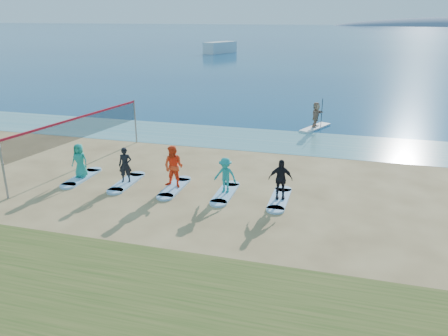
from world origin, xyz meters
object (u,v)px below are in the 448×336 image
(student_1, at_px, (125,165))
(surfboard_3, at_px, (225,193))
(surfboard_2, at_px, (174,188))
(surfboard_4, at_px, (279,199))
(boat_offshore_a, at_px, (220,53))
(student_3, at_px, (225,175))
(student_2, at_px, (174,167))
(volleyball_net, at_px, (80,128))
(student_0, at_px, (80,160))
(paddleboard, at_px, (315,128))
(paddleboarder, at_px, (316,115))
(surfboard_1, at_px, (127,182))
(surfboard_0, at_px, (82,178))
(student_4, at_px, (280,179))

(student_1, distance_m, surfboard_3, 4.62)
(surfboard_2, relative_size, surfboard_4, 1.00)
(boat_offshore_a, height_order, surfboard_3, boat_offshore_a)
(student_3, relative_size, surfboard_4, 0.68)
(student_3, bearing_deg, student_2, -172.47)
(volleyball_net, height_order, student_0, volleyball_net)
(paddleboard, bearing_deg, volleyball_net, -110.62)
(paddleboarder, distance_m, surfboard_1, 14.29)
(surfboard_0, xyz_separation_m, student_0, (0.00, 0.00, 0.82))
(surfboard_1, xyz_separation_m, student_4, (6.82, 0.00, 0.86))
(surfboard_0, bearing_deg, surfboard_2, 0.00)
(boat_offshore_a, distance_m, student_3, 69.80)
(surfboard_3, relative_size, surfboard_4, 1.00)
(surfboard_1, height_order, student_3, student_3)
(paddleboarder, xyz_separation_m, surfboard_1, (-7.26, -12.28, -0.88))
(student_1, xyz_separation_m, surfboard_2, (2.27, 0.00, -0.82))
(surfboard_2, bearing_deg, surfboard_0, 180.00)
(surfboard_0, relative_size, student_1, 1.41)
(paddleboard, xyz_separation_m, student_4, (-0.44, -12.28, 0.85))
(surfboard_0, height_order, student_1, student_1)
(student_2, relative_size, surfboard_3, 0.83)
(surfboard_0, bearing_deg, boat_offshore_a, 100.86)
(student_4, bearing_deg, surfboard_0, 169.13)
(volleyball_net, xyz_separation_m, surfboard_4, (10.04, -1.65, -1.86))
(surfboard_1, distance_m, student_2, 2.47)
(paddleboard, relative_size, student_2, 1.65)
(surfboard_2, bearing_deg, boat_offshore_a, 104.56)
(paddleboard, height_order, surfboard_4, paddleboard)
(surfboard_0, relative_size, surfboard_4, 1.00)
(student_0, xyz_separation_m, surfboard_3, (6.82, 0.00, -0.82))
(student_1, relative_size, surfboard_4, 0.71)
(student_0, xyz_separation_m, surfboard_2, (4.55, 0.00, -0.82))
(paddleboard, xyz_separation_m, boat_offshore_a, (-22.39, 54.68, -0.06))
(student_2, bearing_deg, student_4, 6.00)
(student_1, xyz_separation_m, student_2, (2.27, 0.00, 0.13))
(paddleboard, bearing_deg, surfboard_1, -96.64)
(student_0, bearing_deg, volleyball_net, 118.69)
(paddleboard, height_order, paddleboarder, paddleboarder)
(boat_offshore_a, relative_size, surfboard_0, 3.20)
(volleyball_net, relative_size, boat_offshore_a, 1.28)
(boat_offshore_a, bearing_deg, student_2, -51.67)
(surfboard_0, bearing_deg, student_4, 0.00)
(student_0, xyz_separation_m, surfboard_1, (2.27, 0.00, -0.82))
(volleyball_net, height_order, paddleboarder, volleyball_net)
(student_2, xyz_separation_m, student_4, (4.55, 0.00, -0.09))
(surfboard_2, xyz_separation_m, student_4, (4.55, 0.00, 0.86))
(paddleboard, distance_m, surfboard_4, 12.29)
(paddleboard, relative_size, surfboard_4, 1.36)
(surfboard_0, xyz_separation_m, student_3, (6.82, 0.00, 0.80))
(paddleboarder, relative_size, student_4, 0.99)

